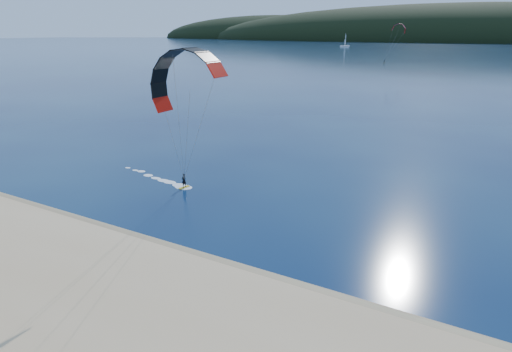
# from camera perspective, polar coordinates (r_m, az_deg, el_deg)

# --- Properties ---
(ground) EXTENTS (1800.00, 1800.00, 0.00)m
(ground) POSITION_cam_1_polar(r_m,az_deg,el_deg) (29.06, -18.94, -13.60)
(ground) COLOR #08163D
(ground) RESTS_ON ground
(wet_sand) EXTENTS (220.00, 2.50, 0.10)m
(wet_sand) POSITION_cam_1_polar(r_m,az_deg,el_deg) (31.69, -12.97, -9.95)
(wet_sand) COLOR #957756
(wet_sand) RESTS_ON ground
(headland) EXTENTS (1200.00, 310.00, 140.00)m
(headland) POSITION_cam_1_polar(r_m,az_deg,el_deg) (761.38, 28.51, 16.00)
(headland) COLOR black
(headland) RESTS_ON ground
(kitesurfer_near) EXTENTS (20.84, 9.79, 14.89)m
(kitesurfer_near) POSITION_cam_1_polar(r_m,az_deg,el_deg) (31.99, -9.41, 10.58)
(kitesurfer_near) COLOR gold
(kitesurfer_near) RESTS_ON ground
(kitesurfer_far) EXTENTS (10.12, 6.54, 17.52)m
(kitesurfer_far) POSITION_cam_1_polar(r_m,az_deg,el_deg) (217.65, 18.98, 18.31)
(kitesurfer_far) COLOR gold
(kitesurfer_far) RESTS_ON ground
(sailboat) EXTENTS (9.17, 5.82, 12.89)m
(sailboat) POSITION_cam_1_polar(r_m,az_deg,el_deg) (440.84, 12.11, 17.10)
(sailboat) COLOR white
(sailboat) RESTS_ON ground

